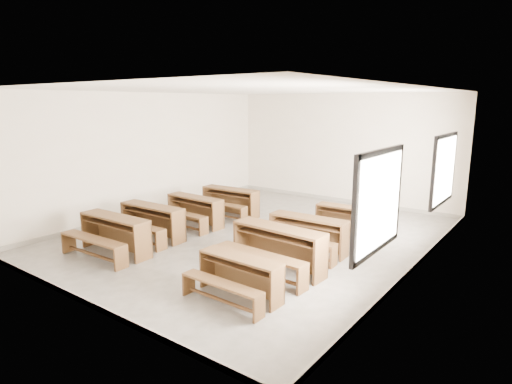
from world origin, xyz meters
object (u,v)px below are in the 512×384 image
Objects in this scene: desk_set_1 at (151,219)px; desk_set_4 at (239,274)px; desk_set_7 at (347,219)px; desk_set_5 at (277,246)px; desk_set_6 at (307,232)px; desk_set_2 at (194,209)px; desk_set_0 at (113,232)px; desk_set_3 at (229,200)px.

desk_set_4 is at bearing -20.20° from desk_set_1.
desk_set_4 is 0.98× the size of desk_set_7.
desk_set_6 is at bearing 95.14° from desk_set_5.
desk_set_1 is 3.56m from desk_set_4.
desk_set_2 is at bearing 176.72° from desk_set_6.
desk_set_4 is 3.93m from desk_set_7.
desk_set_1 reaches higher than desk_set_2.
desk_set_1 is 0.92× the size of desk_set_5.
desk_set_0 is at bearing -82.91° from desk_set_1.
desk_set_3 is 3.24m from desk_set_7.
desk_set_5 reaches higher than desk_set_4.
desk_set_0 is 1.04× the size of desk_set_6.
desk_set_6 is 1.56m from desk_set_7.
desk_set_7 is at bearing 26.22° from desk_set_2.
desk_set_3 is (-0.05, 3.62, -0.02)m from desk_set_0.
desk_set_5 is 2.71m from desk_set_7.
desk_set_0 is 3.31m from desk_set_5.
desk_set_1 is at bearing -142.98° from desk_set_7.
desk_set_0 is 5.02m from desk_set_7.
desk_set_2 is (0.03, 1.30, -0.02)m from desk_set_1.
desk_set_0 is 1.03× the size of desk_set_3.
desk_set_4 is (3.38, -1.12, -0.06)m from desk_set_1.
desk_set_7 is at bearing 91.66° from desk_set_4.
desk_set_5 reaches higher than desk_set_2.
desk_set_3 reaches higher than desk_set_2.
desk_set_7 is (3.22, 0.28, -0.04)m from desk_set_3.
desk_set_2 is at bearing -97.01° from desk_set_3.
desk_set_7 is (3.31, 1.51, -0.04)m from desk_set_2.
desk_set_5 reaches higher than desk_set_7.
desk_set_0 is 1.15× the size of desk_set_7.
desk_set_3 is 3.34m from desk_set_6.
desk_set_7 is (3.34, 2.81, -0.05)m from desk_set_1.
desk_set_1 is 1.02× the size of desk_set_6.
desk_set_4 is (3.26, -3.65, -0.05)m from desk_set_3.
desk_set_6 is at bearing 1.01° from desk_set_2.
desk_set_5 is (3.14, -2.43, 0.04)m from desk_set_3.
desk_set_5 is 1.11× the size of desk_set_6.
desk_set_3 is 4.90m from desk_set_4.
desk_set_2 is 3.64m from desk_set_7.
desk_set_3 is 1.14× the size of desk_set_4.
desk_set_2 is 1.11× the size of desk_set_4.
desk_set_5 is 1.23× the size of desk_set_7.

